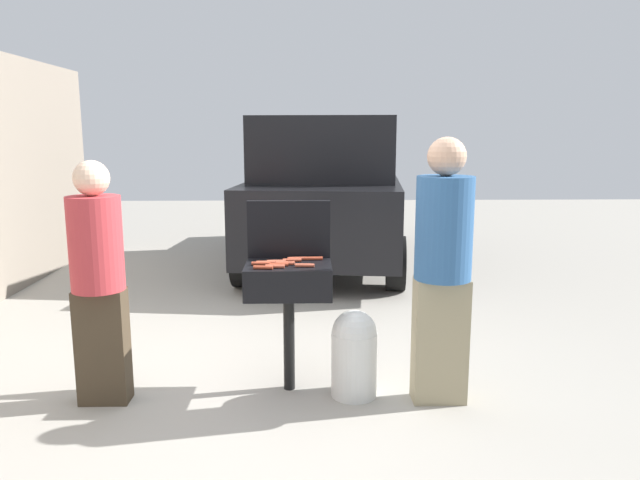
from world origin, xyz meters
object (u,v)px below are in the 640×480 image
object	(u,v)px
hot_dog_7	(279,265)
parked_minivan	(328,190)
hot_dog_0	(305,265)
hot_dog_1	(275,266)
bbq_grill	(289,284)
hot_dog_5	(292,260)
hot_dog_9	(314,258)
hot_dog_6	(261,264)
hot_dog_8	(263,267)
person_right	(443,262)
person_left	(98,275)
hot_dog_2	(266,263)
hot_dog_4	(285,263)
hot_dog_3	(276,262)
hot_dog_10	(297,259)
propane_tank	(354,352)

from	to	relation	value
hot_dog_7	parked_minivan	bearing A→B (deg)	83.27
hot_dog_0	hot_dog_1	world-z (taller)	same
bbq_grill	hot_dog_5	bearing A→B (deg)	70.20
hot_dog_0	hot_dog_9	bearing A→B (deg)	74.15
hot_dog_5	hot_dog_6	world-z (taller)	same
hot_dog_8	person_right	size ratio (longest dim) A/B	0.07
bbq_grill	hot_dog_8	world-z (taller)	hot_dog_8
hot_dog_7	person_left	size ratio (longest dim) A/B	0.08
hot_dog_7	parked_minivan	size ratio (longest dim) A/B	0.03
hot_dog_2	hot_dog_4	world-z (taller)	same
bbq_grill	hot_dog_0	distance (m)	0.22
bbq_grill	hot_dog_1	world-z (taller)	hot_dog_1
hot_dog_8	hot_dog_9	size ratio (longest dim) A/B	1.00
hot_dog_5	hot_dog_1	bearing A→B (deg)	-119.83
hot_dog_3	person_right	world-z (taller)	person_right
hot_dog_3	hot_dog_7	world-z (taller)	same
hot_dog_10	person_left	bearing A→B (deg)	-167.29
hot_dog_4	person_left	distance (m)	1.25
bbq_grill	person_left	world-z (taller)	person_left
hot_dog_10	person_right	size ratio (longest dim) A/B	0.07
hot_dog_0	propane_tank	xyz separation A→B (m)	(0.34, -0.02, -0.61)
hot_dog_10	hot_dog_4	bearing A→B (deg)	-117.20
hot_dog_3	person_right	xyz separation A→B (m)	(1.12, -0.24, 0.04)
hot_dog_10	hot_dog_7	bearing A→B (deg)	-122.05
hot_dog_10	propane_tank	bearing A→B (deg)	-31.52
hot_dog_3	hot_dog_5	size ratio (longest dim) A/B	1.00
hot_dog_3	propane_tank	world-z (taller)	hot_dog_3
person_right	hot_dog_2	bearing A→B (deg)	-6.34
hot_dog_1	hot_dog_5	bearing A→B (deg)	60.17
hot_dog_2	hot_dog_3	distance (m)	0.08
hot_dog_6	person_left	size ratio (longest dim) A/B	0.08
hot_dog_7	person_right	distance (m)	1.10
hot_dog_10	propane_tank	distance (m)	0.77
hot_dog_1	hot_dog_9	world-z (taller)	same
hot_dog_7	hot_dog_10	distance (m)	0.23
hot_dog_6	hot_dog_5	bearing A→B (deg)	26.26
hot_dog_5	propane_tank	distance (m)	0.77
hot_dog_2	hot_dog_3	world-z (taller)	same
hot_dog_6	person_right	xyz separation A→B (m)	(1.22, -0.18, 0.04)
hot_dog_1	propane_tank	bearing A→B (deg)	0.18
hot_dog_7	person_left	distance (m)	1.20
hot_dog_8	hot_dog_5	bearing A→B (deg)	49.71
hot_dog_5	hot_dog_2	bearing A→B (deg)	-158.49
hot_dog_4	person_right	bearing A→B (deg)	-10.11
hot_dog_6	hot_dog_10	size ratio (longest dim) A/B	1.00
person_right	bbq_grill	bearing A→B (deg)	-7.92
propane_tank	parked_minivan	world-z (taller)	parked_minivan
hot_dog_4	person_right	distance (m)	1.07
hot_dog_3	propane_tank	distance (m)	0.83
hot_dog_0	hot_dog_5	size ratio (longest dim) A/B	1.00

